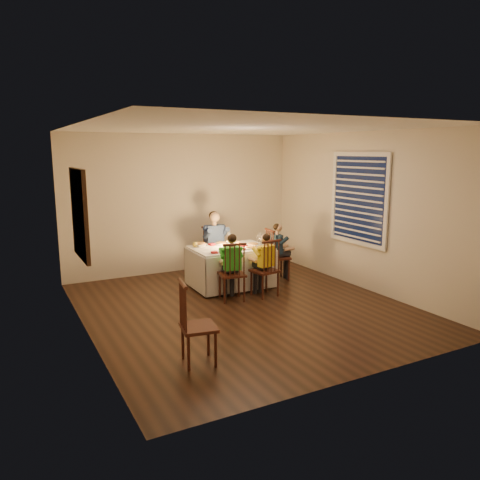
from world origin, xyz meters
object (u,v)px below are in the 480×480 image
chair_near_left (232,300)px  serving_bowl (200,245)px  chair_end (277,280)px  chair_extra (199,363)px  chair_adult (215,277)px  adult (215,277)px  child_teal (277,280)px  child_yellow (264,296)px  chair_near_right (264,296)px  child_green (232,300)px  dining_table (231,259)px

chair_near_left → serving_bowl: bearing=-72.4°
chair_end → chair_extra: (-2.58, -2.46, 0.00)m
chair_adult → adult: size_ratio=0.77×
adult → child_teal: (0.91, -0.70, 0.00)m
child_yellow → child_teal: size_ratio=0.99×
chair_near_right → child_yellow: 0.00m
chair_near_right → child_green: size_ratio=0.89×
chair_near_left → child_yellow: (0.56, -0.05, 0.00)m
chair_adult → chair_end: (0.91, -0.70, 0.00)m
child_green → child_yellow: (0.56, -0.05, 0.00)m
dining_table → serving_bowl: bearing=147.2°
chair_adult → child_teal: 1.15m
chair_end → chair_near_left: bearing=124.6°
dining_table → child_green: size_ratio=1.28×
child_green → serving_bowl: bearing=-72.4°
dining_table → chair_extra: size_ratio=1.43×
adult → chair_extra: bearing=-119.3°
child_yellow → serving_bowl: 1.41m
chair_near_left → child_green: child_green is taller
chair_near_right → chair_extra: bearing=34.9°
chair_adult → chair_near_left: size_ratio=1.00×
serving_bowl → child_yellow: bearing=-56.6°
chair_near_right → child_teal: 1.00m
dining_table → serving_bowl: serving_bowl is taller
chair_near_right → adult: bearing=-89.4°
adult → child_green: adult is taller
adult → child_teal: bearing=-39.3°
chair_adult → child_yellow: bearing=-83.0°
adult → child_teal: size_ratio=1.18×
chair_near_left → chair_near_right: bearing=-173.7°
adult → chair_adult: bearing=178.4°
chair_end → adult: bearing=59.1°
chair_near_left → adult: adult is taller
serving_bowl → chair_near_right: bearing=-56.6°
child_teal → chair_near_left: bearing=124.6°
serving_bowl → chair_end: bearing=-12.6°
chair_adult → child_yellow: size_ratio=0.92×
chair_extra → child_yellow: child_yellow is taller
chair_near_right → child_yellow: child_yellow is taller
chair_near_left → adult: size_ratio=0.77×
child_green → serving_bowl: size_ratio=5.06×
chair_extra → child_teal: size_ratio=0.91×
adult → chair_end: bearing=-39.3°
dining_table → chair_extra: (-1.63, -2.47, -0.49)m
child_green → child_teal: (1.26, 0.66, 0.00)m
dining_table → chair_near_right: bearing=-70.2°
chair_near_left → chair_extra: (-1.31, -1.79, 0.00)m
chair_near_left → child_green: size_ratio=0.89×
chair_adult → chair_end: 1.15m
chair_near_left → adult: 1.41m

